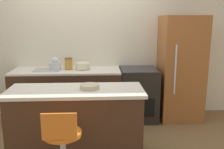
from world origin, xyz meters
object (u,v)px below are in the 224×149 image
Objects in this scene: refrigerator at (181,69)px; mixing_bowl at (83,66)px; oven_range at (138,94)px; stool_chair at (63,149)px; kettle at (55,65)px.

refrigerator reaches higher than mixing_bowl.
oven_range reaches higher than stool_chair.
stool_chair is at bearing -93.14° from mixing_bowl.
mixing_bowl is (-1.69, 0.03, 0.06)m from refrigerator.
refrigerator is 8.81× the size of kettle.
refrigerator reaches higher than kettle.
refrigerator reaches higher than stool_chair.
refrigerator is 2.59m from stool_chair.
stool_chair is 1.93m from mixing_bowl.
refrigerator reaches higher than oven_range.
stool_chair is (-1.79, -1.82, -0.46)m from refrigerator.
refrigerator is 1.69m from mixing_bowl.
refrigerator is (0.73, 0.01, 0.45)m from oven_range.
refrigerator is 2.16m from kettle.
stool_chair is at bearing -134.50° from refrigerator.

